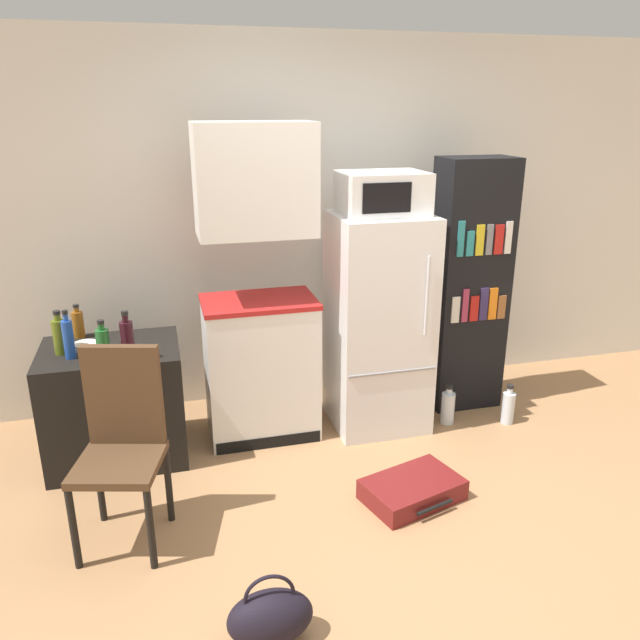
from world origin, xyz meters
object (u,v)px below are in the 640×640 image
object	(u,v)px
bottle_olive_oil	(60,336)
water_bottle_front	(448,407)
microwave	(383,193)
chair	(122,432)
bookshelf	(469,287)
water_bottle_middle	(508,407)
bottle_amber_beer	(78,324)
kitchen_hutch	(259,301)
bottle_green_tall	(103,345)
bottle_wine_dark	(127,340)
suitcase_large_flat	(412,490)
bottle_blue_soda	(68,338)
bowl	(86,346)
side_table	(115,403)
handbag	(270,617)
refrigerator	(378,323)

from	to	relation	value
bottle_olive_oil	water_bottle_front	distance (m)	2.56
microwave	chair	bearing A→B (deg)	-153.73
bookshelf	water_bottle_middle	xyz separation A→B (m)	(0.16, -0.40, -0.77)
water_bottle_front	bottle_amber_beer	bearing A→B (deg)	170.77
kitchen_hutch	water_bottle_middle	bearing A→B (deg)	-10.90
bottle_green_tall	bottle_wine_dark	distance (m)	0.13
bottle_green_tall	water_bottle_middle	bearing A→B (deg)	-0.42
water_bottle_middle	suitcase_large_flat	bearing A→B (deg)	-146.26
water_bottle_middle	water_bottle_front	bearing A→B (deg)	165.09
bottle_blue_soda	water_bottle_front	size ratio (longest dim) A/B	1.01
bottle_green_tall	bowl	world-z (taller)	bottle_green_tall
chair	bowl	bearing A→B (deg)	119.93
side_table	bookshelf	xyz separation A→B (m)	(2.44, 0.15, 0.53)
handbag	bottle_green_tall	bearing A→B (deg)	114.58
microwave	bookshelf	xyz separation A→B (m)	(0.72, 0.13, -0.70)
bottle_amber_beer	refrigerator	bearing A→B (deg)	-6.84
handbag	bottle_wine_dark	bearing A→B (deg)	110.09
bookshelf	suitcase_large_flat	distance (m)	1.58
refrigerator	bottle_green_tall	xyz separation A→B (m)	(-1.73, -0.25, 0.11)
kitchen_hutch	bottle_amber_beer	xyz separation A→B (m)	(-1.11, 0.17, -0.11)
microwave	bottle_amber_beer	size ratio (longest dim) A/B	2.45
bottle_wine_dark	bowl	distance (m)	0.37
kitchen_hutch	bookshelf	xyz separation A→B (m)	(1.51, 0.08, -0.03)
side_table	bookshelf	size ratio (longest dim) A/B	0.46
bottle_wine_dark	suitcase_large_flat	distance (m)	1.82
bookshelf	bottle_amber_beer	world-z (taller)	bookshelf
bookshelf	bottle_blue_soda	distance (m)	2.65
chair	handbag	distance (m)	1.15
bottle_green_tall	chair	world-z (taller)	chair
bowl	handbag	xyz separation A→B (m)	(0.79, -1.70, -0.62)
bottle_green_tall	bowl	size ratio (longest dim) A/B	1.80
kitchen_hutch	water_bottle_front	distance (m)	1.52
bottle_blue_soda	water_bottle_front	xyz separation A→B (m)	(2.40, -0.04, -0.73)
kitchen_hutch	suitcase_large_flat	size ratio (longest dim) A/B	3.32
bookshelf	bottle_olive_oil	xyz separation A→B (m)	(-2.70, -0.16, -0.05)
bottle_amber_beer	chair	size ratio (longest dim) A/B	0.21
bottle_amber_beer	water_bottle_front	distance (m)	2.51
microwave	suitcase_large_flat	bearing A→B (deg)	-96.69
bottle_green_tall	chair	xyz separation A→B (m)	(0.09, -0.56, -0.26)
kitchen_hutch	water_bottle_middle	world-z (taller)	kitchen_hutch
bottle_wine_dark	suitcase_large_flat	bearing A→B (deg)	-24.71
refrigerator	suitcase_large_flat	xyz separation A→B (m)	(-0.11, -0.93, -0.67)
bottle_olive_oil	water_bottle_middle	size ratio (longest dim) A/B	0.91
side_table	kitchen_hutch	world-z (taller)	kitchen_hutch
bottle_wine_dark	suitcase_large_flat	xyz separation A→B (m)	(1.48, -0.68, -0.80)
kitchen_hutch	bottle_blue_soda	xyz separation A→B (m)	(-1.13, -0.17, -0.08)
bottle_green_tall	bottle_olive_oil	size ratio (longest dim) A/B	0.97
chair	suitcase_large_flat	size ratio (longest dim) A/B	1.65
bowl	water_bottle_front	world-z (taller)	bowl
microwave	bookshelf	world-z (taller)	bookshelf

